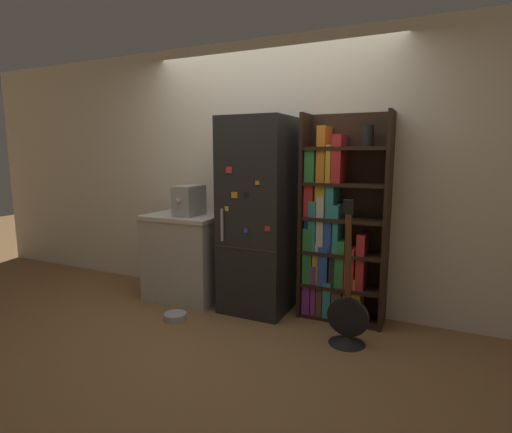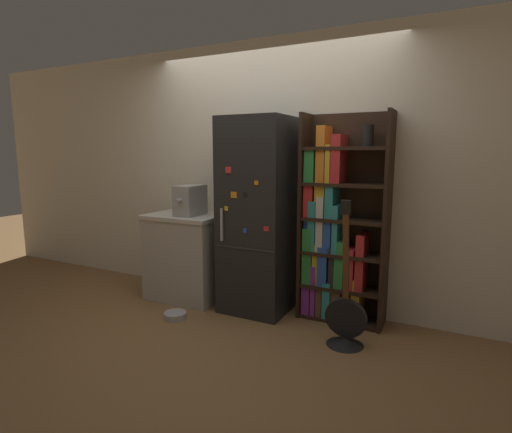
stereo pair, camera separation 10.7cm
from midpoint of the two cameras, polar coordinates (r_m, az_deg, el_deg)
ground_plane at (r=3.88m, az=-1.74°, el=-13.87°), size 16.00×16.00×0.00m
wall_back at (r=4.01m, az=1.25°, el=6.03°), size 8.00×0.05×2.60m
refrigerator at (r=3.78m, az=-0.62°, el=0.05°), size 0.62×0.58×1.84m
bookshelf at (r=3.68m, az=10.48°, el=-2.36°), size 0.76×0.32×1.86m
kitchen_counter at (r=4.26m, az=-10.52°, el=-5.59°), size 0.79×0.61×0.89m
espresso_machine at (r=4.07m, az=-10.29°, el=2.25°), size 0.21×0.38×0.30m
guitar at (r=3.35m, az=12.01°, el=-14.74°), size 0.33×0.30×1.18m
pet_bowl at (r=3.86m, az=-12.25°, el=-13.70°), size 0.21×0.21×0.06m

